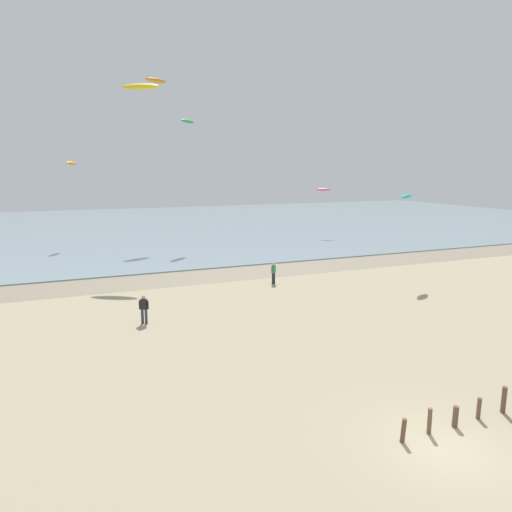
{
  "coord_description": "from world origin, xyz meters",
  "views": [
    {
      "loc": [
        -10.7,
        -10.32,
        8.79
      ],
      "look_at": [
        -1.11,
        13.12,
        4.1
      ],
      "focal_mm": 32.68,
      "sensor_mm": 36.0,
      "label": 1
    }
  ],
  "objects_px": {
    "kite_aloft_1": "(140,87)",
    "kite_aloft_2": "(156,81)",
    "kite_aloft_0": "(407,196)",
    "kite_aloft_4": "(187,121)",
    "kite_aloft_3": "(71,163)",
    "kite_aloft_5": "(323,189)",
    "person_nearest_camera": "(274,272)",
    "person_mid_beach": "(144,308)"
  },
  "relations": [
    {
      "from": "person_nearest_camera",
      "to": "kite_aloft_2",
      "type": "height_order",
      "value": "kite_aloft_2"
    },
    {
      "from": "kite_aloft_1",
      "to": "kite_aloft_5",
      "type": "xyz_separation_m",
      "value": [
        24.84,
        10.85,
        -9.61
      ]
    },
    {
      "from": "person_mid_beach",
      "to": "kite_aloft_4",
      "type": "height_order",
      "value": "kite_aloft_4"
    },
    {
      "from": "person_nearest_camera",
      "to": "kite_aloft_2",
      "type": "xyz_separation_m",
      "value": [
        -3.74,
        25.86,
        18.29
      ]
    },
    {
      "from": "person_nearest_camera",
      "to": "kite_aloft_4",
      "type": "relative_size",
      "value": 0.64
    },
    {
      "from": "kite_aloft_1",
      "to": "kite_aloft_5",
      "type": "distance_m",
      "value": 28.76
    },
    {
      "from": "kite_aloft_3",
      "to": "kite_aloft_5",
      "type": "distance_m",
      "value": 31.07
    },
    {
      "from": "person_nearest_camera",
      "to": "kite_aloft_5",
      "type": "xyz_separation_m",
      "value": [
        16.87,
        21.42,
        5.35
      ]
    },
    {
      "from": "person_mid_beach",
      "to": "kite_aloft_0",
      "type": "bearing_deg",
      "value": 7.51
    },
    {
      "from": "person_nearest_camera",
      "to": "kite_aloft_5",
      "type": "height_order",
      "value": "kite_aloft_5"
    },
    {
      "from": "kite_aloft_5",
      "to": "kite_aloft_2",
      "type": "bearing_deg",
      "value": 20.8
    },
    {
      "from": "kite_aloft_0",
      "to": "kite_aloft_1",
      "type": "relative_size",
      "value": 0.53
    },
    {
      "from": "kite_aloft_3",
      "to": "person_mid_beach",
      "type": "bearing_deg",
      "value": -149.6
    },
    {
      "from": "kite_aloft_0",
      "to": "kite_aloft_3",
      "type": "xyz_separation_m",
      "value": [
        -23.54,
        28.92,
        2.8
      ]
    },
    {
      "from": "person_mid_beach",
      "to": "kite_aloft_2",
      "type": "height_order",
      "value": "kite_aloft_2"
    },
    {
      "from": "kite_aloft_2",
      "to": "kite_aloft_3",
      "type": "bearing_deg",
      "value": 153.64
    },
    {
      "from": "kite_aloft_3",
      "to": "kite_aloft_5",
      "type": "height_order",
      "value": "kite_aloft_3"
    },
    {
      "from": "kite_aloft_1",
      "to": "kite_aloft_2",
      "type": "xyz_separation_m",
      "value": [
        4.23,
        15.29,
        3.33
      ]
    },
    {
      "from": "kite_aloft_1",
      "to": "kite_aloft_4",
      "type": "height_order",
      "value": "kite_aloft_1"
    },
    {
      "from": "kite_aloft_3",
      "to": "kite_aloft_2",
      "type": "bearing_deg",
      "value": -63.94
    },
    {
      "from": "kite_aloft_2",
      "to": "kite_aloft_4",
      "type": "distance_m",
      "value": 7.33
    },
    {
      "from": "person_nearest_camera",
      "to": "kite_aloft_1",
      "type": "xyz_separation_m",
      "value": [
        -7.97,
        10.57,
        14.96
      ]
    },
    {
      "from": "person_nearest_camera",
      "to": "kite_aloft_5",
      "type": "bearing_deg",
      "value": 51.79
    },
    {
      "from": "person_nearest_camera",
      "to": "kite_aloft_4",
      "type": "xyz_separation_m",
      "value": [
        -1.23,
        21.11,
        13.3
      ]
    },
    {
      "from": "kite_aloft_0",
      "to": "kite_aloft_4",
      "type": "relative_size",
      "value": 0.69
    },
    {
      "from": "person_nearest_camera",
      "to": "kite_aloft_3",
      "type": "bearing_deg",
      "value": 118.08
    },
    {
      "from": "person_nearest_camera",
      "to": "kite_aloft_0",
      "type": "relative_size",
      "value": 0.94
    },
    {
      "from": "person_mid_beach",
      "to": "kite_aloft_1",
      "type": "relative_size",
      "value": 0.5
    },
    {
      "from": "kite_aloft_3",
      "to": "person_nearest_camera",
      "type": "bearing_deg",
      "value": -126.62
    },
    {
      "from": "kite_aloft_0",
      "to": "kite_aloft_5",
      "type": "relative_size",
      "value": 0.95
    },
    {
      "from": "kite_aloft_5",
      "to": "kite_aloft_1",
      "type": "bearing_deg",
      "value": 56.55
    },
    {
      "from": "person_nearest_camera",
      "to": "kite_aloft_4",
      "type": "distance_m",
      "value": 24.98
    },
    {
      "from": "kite_aloft_0",
      "to": "kite_aloft_5",
      "type": "bearing_deg",
      "value": -138.2
    },
    {
      "from": "kite_aloft_2",
      "to": "kite_aloft_3",
      "type": "distance_m",
      "value": 13.88
    },
    {
      "from": "kite_aloft_1",
      "to": "kite_aloft_5",
      "type": "bearing_deg",
      "value": 53.48
    },
    {
      "from": "person_mid_beach",
      "to": "kite_aloft_3",
      "type": "bearing_deg",
      "value": 95.11
    },
    {
      "from": "person_mid_beach",
      "to": "kite_aloft_4",
      "type": "bearing_deg",
      "value": 70.32
    },
    {
      "from": "kite_aloft_0",
      "to": "kite_aloft_1",
      "type": "bearing_deg",
      "value": -69.95
    },
    {
      "from": "kite_aloft_3",
      "to": "kite_aloft_4",
      "type": "height_order",
      "value": "kite_aloft_4"
    },
    {
      "from": "kite_aloft_1",
      "to": "kite_aloft_3",
      "type": "distance_m",
      "value": 17.39
    },
    {
      "from": "person_mid_beach",
      "to": "kite_aloft_0",
      "type": "relative_size",
      "value": 0.94
    },
    {
      "from": "kite_aloft_2",
      "to": "kite_aloft_5",
      "type": "height_order",
      "value": "kite_aloft_2"
    }
  ]
}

